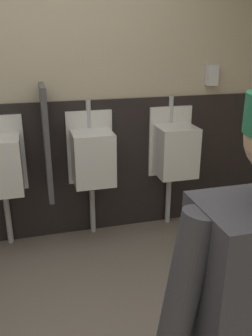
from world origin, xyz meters
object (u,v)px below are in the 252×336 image
urinal_right (174,150)px  soap_dispenser (212,75)px  urinal_left (0,164)px  urinal_middle (92,157)px

urinal_right → soap_dispenser: (0.38, 0.12, 0.64)m
urinal_right → soap_dispenser: soap_dispenser is taller
urinal_left → soap_dispenser: 1.99m
urinal_left → urinal_middle: (0.75, 0.00, 0.00)m
urinal_middle → soap_dispenser: size_ratio=6.89×
urinal_middle → urinal_right: 0.75m
urinal_middle → soap_dispenser: (1.13, 0.12, 0.64)m
urinal_left → soap_dispenser: size_ratio=6.89×
urinal_middle → urinal_right: bearing=0.0°
urinal_middle → urinal_right: (0.75, 0.00, 0.00)m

